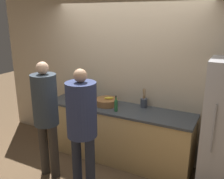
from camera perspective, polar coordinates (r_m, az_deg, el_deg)
The scene contains 10 objects.
ground_plane at distance 4.10m, azimuth -0.98°, elevation -17.59°, with size 14.00×14.00×0.00m, color brown.
wall_back at distance 4.13m, azimuth 3.38°, elevation 2.46°, with size 5.20×0.06×2.60m.
counter at distance 4.15m, azimuth 1.40°, elevation -9.89°, with size 2.41×0.66×0.90m.
person_left at distance 3.61m, azimuth -14.90°, elevation -4.70°, with size 0.35×0.35×1.72m.
person_center at distance 3.22m, azimuth -6.91°, elevation -6.83°, with size 0.39×0.39×1.69m.
fruit_bowl at distance 4.05m, azimuth -1.26°, elevation -2.83°, with size 0.36×0.36×0.14m.
utensil_crock at distance 3.98m, azimuth 7.30°, elevation -2.95°, with size 0.11×0.11×0.31m.
bottle_green at distance 3.77m, azimuth 0.90°, elevation -3.61°, with size 0.05×0.05×0.25m.
cup_white at distance 4.42m, azimuth -10.22°, elevation -1.53°, with size 0.07×0.07×0.09m.
potted_plant at distance 4.30m, azimuth -5.94°, elevation -0.64°, with size 0.16×0.16×0.25m.
Camera 1 is at (1.62, -2.99, 2.30)m, focal length 40.00 mm.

